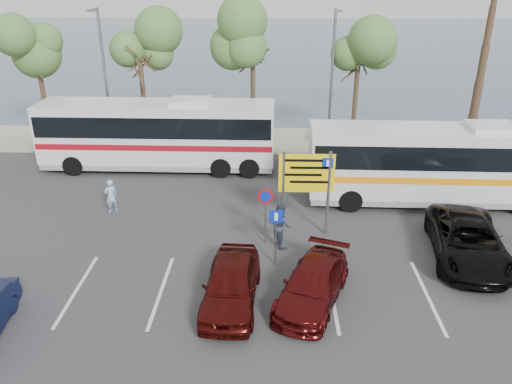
{
  "coord_description": "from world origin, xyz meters",
  "views": [
    {
      "loc": [
        -0.43,
        -15.04,
        9.99
      ],
      "look_at": [
        -0.98,
        3.0,
        1.96
      ],
      "focal_mm": 35.0,
      "sensor_mm": 36.0,
      "label": 1
    }
  ],
  "objects_px": {
    "coach_bus_right": "(444,167)",
    "direction_sign": "(306,180)",
    "car_maroon": "(313,285)",
    "pedestrian_far": "(281,225)",
    "pedestrian_near": "(111,196)",
    "car_red": "(231,284)",
    "street_lamp_left": "(104,73)",
    "coach_bus_left": "(158,137)",
    "suv_black": "(468,240)",
    "street_lamp_right": "(332,75)"
  },
  "relations": [
    {
      "from": "pedestrian_far",
      "to": "suv_black",
      "type": "bearing_deg",
      "value": -126.05
    },
    {
      "from": "street_lamp_right",
      "to": "coach_bus_left",
      "type": "bearing_deg",
      "value": -162.37
    },
    {
      "from": "car_maroon",
      "to": "car_red",
      "type": "distance_m",
      "value": 2.66
    },
    {
      "from": "suv_black",
      "to": "pedestrian_far",
      "type": "distance_m",
      "value": 7.04
    },
    {
      "from": "suv_black",
      "to": "pedestrian_far",
      "type": "bearing_deg",
      "value": -177.29
    },
    {
      "from": "car_maroon",
      "to": "pedestrian_near",
      "type": "relative_size",
      "value": 2.75
    },
    {
      "from": "direction_sign",
      "to": "pedestrian_near",
      "type": "xyz_separation_m",
      "value": [
        -8.53,
        1.8,
        -1.65
      ]
    },
    {
      "from": "coach_bus_left",
      "to": "car_maroon",
      "type": "distance_m",
      "value": 14.11
    },
    {
      "from": "street_lamp_right",
      "to": "pedestrian_near",
      "type": "bearing_deg",
      "value": -141.02
    },
    {
      "from": "suv_black",
      "to": "pedestrian_far",
      "type": "xyz_separation_m",
      "value": [
        -7.0,
        0.71,
        0.16
      ]
    },
    {
      "from": "street_lamp_left",
      "to": "car_maroon",
      "type": "relative_size",
      "value": 1.87
    },
    {
      "from": "coach_bus_left",
      "to": "pedestrian_near",
      "type": "relative_size",
      "value": 8.04
    },
    {
      "from": "street_lamp_left",
      "to": "pedestrian_far",
      "type": "distance_m",
      "value": 15.54
    },
    {
      "from": "suv_black",
      "to": "pedestrian_near",
      "type": "distance_m",
      "value": 14.94
    },
    {
      "from": "direction_sign",
      "to": "street_lamp_left",
      "type": "bearing_deg",
      "value": 136.83
    },
    {
      "from": "direction_sign",
      "to": "car_maroon",
      "type": "height_order",
      "value": "direction_sign"
    },
    {
      "from": "car_maroon",
      "to": "street_lamp_right",
      "type": "bearing_deg",
      "value": 102.74
    },
    {
      "from": "direction_sign",
      "to": "pedestrian_near",
      "type": "height_order",
      "value": "direction_sign"
    },
    {
      "from": "car_red",
      "to": "pedestrian_far",
      "type": "relative_size",
      "value": 2.36
    },
    {
      "from": "street_lamp_left",
      "to": "car_maroon",
      "type": "distance_m",
      "value": 18.95
    },
    {
      "from": "coach_bus_right",
      "to": "coach_bus_left",
      "type": "bearing_deg",
      "value": 164.05
    },
    {
      "from": "coach_bus_right",
      "to": "direction_sign",
      "type": "bearing_deg",
      "value": -153.05
    },
    {
      "from": "coach_bus_left",
      "to": "suv_black",
      "type": "relative_size",
      "value": 2.32
    },
    {
      "from": "car_maroon",
      "to": "suv_black",
      "type": "distance_m",
      "value": 6.66
    },
    {
      "from": "direction_sign",
      "to": "suv_black",
      "type": "height_order",
      "value": "direction_sign"
    },
    {
      "from": "car_maroon",
      "to": "car_red",
      "type": "xyz_separation_m",
      "value": [
        -2.65,
        -0.17,
        0.11
      ]
    },
    {
      "from": "street_lamp_right",
      "to": "pedestrian_near",
      "type": "xyz_separation_m",
      "value": [
        -10.53,
        -8.52,
        -3.82
      ]
    },
    {
      "from": "coach_bus_left",
      "to": "suv_black",
      "type": "distance_m",
      "value": 16.26
    },
    {
      "from": "direction_sign",
      "to": "coach_bus_left",
      "type": "xyz_separation_m",
      "value": [
        -7.5,
        7.3,
        -0.63
      ]
    },
    {
      "from": "pedestrian_far",
      "to": "street_lamp_left",
      "type": "bearing_deg",
      "value": 11.21
    },
    {
      "from": "car_maroon",
      "to": "pedestrian_near",
      "type": "bearing_deg",
      "value": 163.54
    },
    {
      "from": "direction_sign",
      "to": "pedestrian_far",
      "type": "relative_size",
      "value": 1.99
    },
    {
      "from": "coach_bus_right",
      "to": "car_maroon",
      "type": "xyz_separation_m",
      "value": [
        -6.5,
        -7.89,
        -1.15
      ]
    },
    {
      "from": "car_maroon",
      "to": "suv_black",
      "type": "xyz_separation_m",
      "value": [
        6.0,
        2.89,
        0.13
      ]
    },
    {
      "from": "direction_sign",
      "to": "coach_bus_right",
      "type": "bearing_deg",
      "value": 26.95
    },
    {
      "from": "pedestrian_near",
      "to": "pedestrian_far",
      "type": "distance_m",
      "value": 8.03
    },
    {
      "from": "coach_bus_left",
      "to": "suv_black",
      "type": "height_order",
      "value": "coach_bus_left"
    },
    {
      "from": "coach_bus_right",
      "to": "car_red",
      "type": "xyz_separation_m",
      "value": [
        -9.15,
        -8.06,
        -1.04
      ]
    },
    {
      "from": "car_maroon",
      "to": "pedestrian_far",
      "type": "height_order",
      "value": "pedestrian_far"
    },
    {
      "from": "car_red",
      "to": "pedestrian_near",
      "type": "height_order",
      "value": "pedestrian_near"
    },
    {
      "from": "street_lamp_right",
      "to": "direction_sign",
      "type": "distance_m",
      "value": 10.73
    },
    {
      "from": "direction_sign",
      "to": "coach_bus_right",
      "type": "distance_m",
      "value": 7.32
    },
    {
      "from": "street_lamp_right",
      "to": "direction_sign",
      "type": "relative_size",
      "value": 2.23
    },
    {
      "from": "coach_bus_left",
      "to": "car_red",
      "type": "height_order",
      "value": "coach_bus_left"
    },
    {
      "from": "coach_bus_left",
      "to": "coach_bus_right",
      "type": "height_order",
      "value": "coach_bus_left"
    },
    {
      "from": "street_lamp_left",
      "to": "car_red",
      "type": "bearing_deg",
      "value": -61.02
    },
    {
      "from": "pedestrian_near",
      "to": "pedestrian_far",
      "type": "xyz_separation_m",
      "value": [
        7.53,
        -2.79,
        0.13
      ]
    },
    {
      "from": "direction_sign",
      "to": "car_maroon",
      "type": "relative_size",
      "value": 0.84
    },
    {
      "from": "street_lamp_left",
      "to": "direction_sign",
      "type": "height_order",
      "value": "street_lamp_left"
    },
    {
      "from": "coach_bus_left",
      "to": "car_red",
      "type": "distance_m",
      "value": 13.04
    }
  ]
}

